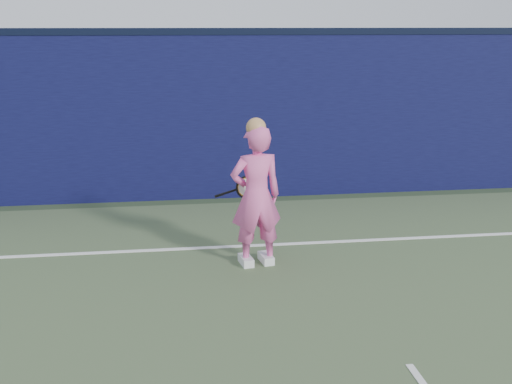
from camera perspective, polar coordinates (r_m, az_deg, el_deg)
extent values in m
cube|color=black|center=(10.17, 2.67, 6.75)|extent=(24.00, 0.40, 2.50)
cube|color=black|center=(10.08, 2.76, 14.09)|extent=(24.00, 0.42, 0.10)
imported|color=pink|center=(7.13, 0.00, -0.38)|extent=(0.64, 0.47, 1.60)
sphere|color=tan|center=(6.97, 0.00, 5.73)|extent=(0.22, 0.22, 0.22)
cube|color=white|center=(7.39, 0.90, -5.93)|extent=(0.16, 0.30, 0.10)
cube|color=white|center=(7.33, -0.90, -6.12)|extent=(0.16, 0.30, 0.10)
torus|color=black|center=(7.52, -0.87, 0.44)|extent=(0.27, 0.13, 0.27)
torus|color=#CA8E13|center=(7.52, -0.87, 0.44)|extent=(0.22, 0.10, 0.22)
cylinder|color=beige|center=(7.52, -0.87, 0.44)|extent=(0.22, 0.09, 0.22)
cylinder|color=black|center=(7.52, -2.42, 0.00)|extent=(0.25, 0.06, 0.09)
cylinder|color=black|center=(7.52, -3.30, -0.29)|extent=(0.11, 0.05, 0.06)
cube|color=white|center=(8.08, 5.82, -4.48)|extent=(11.00, 0.08, 0.01)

